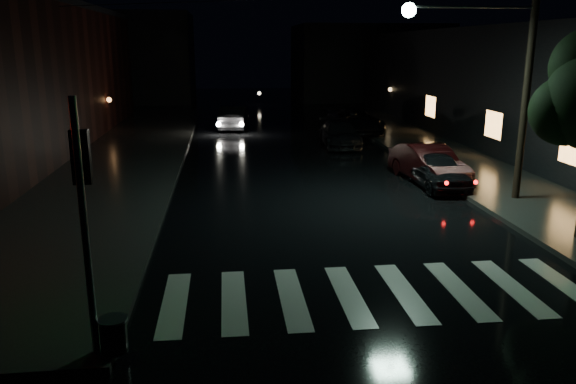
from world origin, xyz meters
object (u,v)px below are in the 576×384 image
object	(u,v)px
parked_car_d	(356,121)
oncoming_car	(234,117)
parked_car_b	(429,164)
parked_car_a	(437,170)
parked_car_c	(340,134)

from	to	relation	value
parked_car_d	oncoming_car	world-z (taller)	parked_car_d
parked_car_b	parked_car_d	bearing A→B (deg)	82.60
parked_car_d	oncoming_car	size ratio (longest dim) A/B	1.21
parked_car_a	parked_car_b	world-z (taller)	parked_car_b
parked_car_d	parked_car_c	bearing A→B (deg)	-116.57
parked_car_a	parked_car_c	size ratio (longest dim) A/B	0.87
parked_car_a	parked_car_b	distance (m)	0.85
parked_car_b	oncoming_car	size ratio (longest dim) A/B	0.97
oncoming_car	parked_car_c	bearing A→B (deg)	134.66
parked_car_a	oncoming_car	xyz separation A→B (m)	(-7.10, 15.84, 0.07)
parked_car_c	oncoming_car	xyz separation A→B (m)	(-5.31, 6.80, 0.09)
parked_car_c	oncoming_car	bearing A→B (deg)	129.91
parked_car_c	parked_car_b	bearing A→B (deg)	-75.78
parked_car_d	oncoming_car	bearing A→B (deg)	156.06
parked_car_c	parked_car_d	distance (m)	4.44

